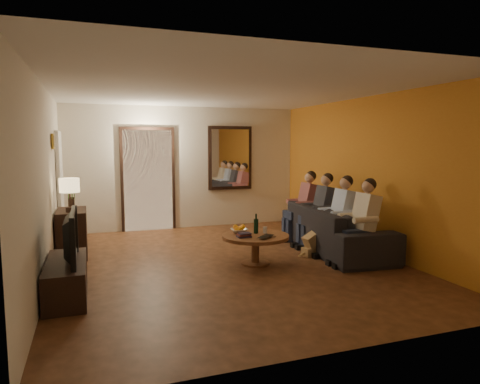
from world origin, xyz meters
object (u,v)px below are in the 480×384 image
object	(u,v)px
coffee_table	(255,249)
person_b	(340,219)
person_d	(305,208)
table_lamp	(70,195)
tv	(64,237)
wine_bottle	(256,223)
person_a	(362,225)
person_c	(321,213)
dog	(317,238)
bowl	(239,231)
dresser	(72,233)
tv_stand	(66,279)
sofa	(335,228)
laptop	(269,237)

from	to	relation	value
coffee_table	person_b	bearing A→B (deg)	2.13
person_d	table_lamp	bearing A→B (deg)	-179.14
person_d	tv	bearing A→B (deg)	-156.30
coffee_table	wine_bottle	distance (m)	0.40
person_b	person_d	bearing A→B (deg)	90.00
tv	person_a	world-z (taller)	person_a
tv	wine_bottle	xyz separation A→B (m)	(2.68, 0.66, -0.12)
table_lamp	person_c	distance (m)	4.18
dog	bowl	distance (m)	1.33
person_c	coffee_table	size ratio (longest dim) A/B	1.18
person_c	wine_bottle	size ratio (longest dim) A/B	3.87
person_c	coffee_table	xyz separation A→B (m)	(-1.50, -0.66, -0.38)
bowl	table_lamp	bearing A→B (deg)	158.28
dresser	table_lamp	size ratio (longest dim) A/B	1.57
table_lamp	dog	bearing A→B (deg)	-15.42
dresser	dog	size ratio (longest dim) A/B	1.52
tv_stand	person_c	distance (m)	4.32
dresser	wine_bottle	distance (m)	2.99
person_b	bowl	xyz separation A→B (m)	(-1.68, 0.16, -0.12)
person_b	coffee_table	bearing A→B (deg)	-177.87
sofa	dresser	bearing A→B (deg)	81.42
table_lamp	person_c	xyz separation A→B (m)	(4.13, -0.54, -0.43)
tv_stand	person_a	xyz separation A→B (m)	(4.13, 0.01, 0.38)
person_a	person_d	distance (m)	1.80
wine_bottle	person_c	bearing A→B (deg)	20.97
wine_bottle	person_b	bearing A→B (deg)	-1.74
coffee_table	laptop	size ratio (longest dim) A/B	3.08
tv	person_b	distance (m)	4.17
table_lamp	person_b	world-z (taller)	table_lamp
dog	bowl	bearing A→B (deg)	167.13
tv	sofa	bearing A→B (deg)	-77.83
person_b	dog	xyz separation A→B (m)	(-0.36, 0.10, -0.32)
wine_bottle	bowl	bearing A→B (deg)	152.45
tv_stand	sofa	world-z (taller)	sofa
tv	person_d	world-z (taller)	person_d
bowl	tv	bearing A→B (deg)	-162.40
sofa	dog	bearing A→B (deg)	118.86
person_c	dog	bearing A→B (deg)	-125.95
tv	sofa	world-z (taller)	tv
sofa	bowl	bearing A→B (deg)	99.85
person_b	coffee_table	world-z (taller)	person_b
tv	person_c	world-z (taller)	person_c
sofa	person_d	xyz separation A→B (m)	(-0.10, 0.90, 0.23)
coffee_table	laptop	xyz separation A→B (m)	(0.10, -0.28, 0.24)
person_b	coffee_table	distance (m)	1.55
sofa	laptop	xyz separation A→B (m)	(-1.50, -0.64, 0.09)
person_c	bowl	distance (m)	1.74
person_b	tv	bearing A→B (deg)	-171.57
dog	laptop	world-z (taller)	dog
dog	sofa	bearing A→B (deg)	13.29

